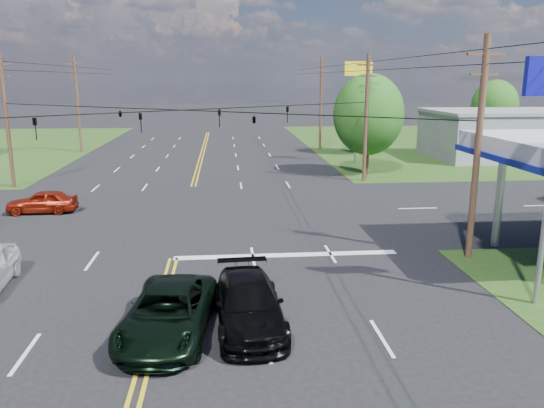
{
  "coord_description": "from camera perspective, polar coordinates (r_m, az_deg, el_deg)",
  "views": [
    {
      "loc": [
        2.33,
        -18.42,
        7.74
      ],
      "look_at": [
        4.54,
        6.0,
        1.91
      ],
      "focal_mm": 35.0,
      "sensor_mm": 36.0,
      "label": 1
    }
  ],
  "objects": [
    {
      "name": "pickup_dkgreen",
      "position": [
        16.88,
        -11.1,
        -11.38
      ],
      "size": [
        3.07,
        5.6,
        1.49
      ],
      "primitive_type": "imported",
      "rotation": [
        0.0,
        0.0,
        -0.12
      ],
      "color": "black",
      "rests_on": "ground"
    },
    {
      "name": "power_lines",
      "position": [
        28.53,
        -10.2,
        14.9
      ],
      "size": [
        26.04,
        100.0,
        0.64
      ],
      "color": "black",
      "rests_on": "ground"
    },
    {
      "name": "pole_right_far",
      "position": [
        59.44,
        5.28,
        10.84
      ],
      "size": [
        1.6,
        0.28,
        10.0
      ],
      "color": "#40271B",
      "rests_on": "ground"
    },
    {
      "name": "suv_black",
      "position": [
        17.17,
        -2.53,
        -10.67
      ],
      "size": [
        2.35,
        5.25,
        1.49
      ],
      "primitive_type": "imported",
      "rotation": [
        0.0,
        0.0,
        0.05
      ],
      "color": "black",
      "rests_on": "ground"
    },
    {
      "name": "pole_ne",
      "position": [
        40.94,
        10.09,
        9.22
      ],
      "size": [
        1.6,
        0.28,
        9.5
      ],
      "color": "#40271B",
      "rests_on": "ground"
    },
    {
      "name": "tree_far_r",
      "position": [
        68.29,
        22.81,
        9.67
      ],
      "size": [
        5.32,
        5.32,
        7.63
      ],
      "color": "#40271B",
      "rests_on": "ground"
    },
    {
      "name": "retail_ne",
      "position": [
        57.78,
        23.65,
        6.76
      ],
      "size": [
        14.0,
        10.0,
        4.4
      ],
      "primitive_type": "cube",
      "color": "slate",
      "rests_on": "ground"
    },
    {
      "name": "pole_nw",
      "position": [
        42.39,
        -26.64,
        8.16
      ],
      "size": [
        1.6,
        0.28,
        9.5
      ],
      "color": "#40271B",
      "rests_on": "ground"
    },
    {
      "name": "pole_se",
      "position": [
        24.1,
        21.27,
        5.74
      ],
      "size": [
        1.6,
        0.28,
        9.5
      ],
      "color": "#40271B",
      "rests_on": "ground"
    },
    {
      "name": "stop_bar",
      "position": [
        23.87,
        1.54,
        -5.55
      ],
      "size": [
        10.0,
        0.5,
        0.02
      ],
      "primitive_type": "cube",
      "color": "silver",
      "rests_on": "ground"
    },
    {
      "name": "sedan_red",
      "position": [
        33.95,
        -23.49,
        0.24
      ],
      "size": [
        3.99,
        1.71,
        1.34
      ],
      "primitive_type": "imported",
      "rotation": [
        0.0,
        0.0,
        -1.54
      ],
      "color": "maroon",
      "rests_on": "ground"
    },
    {
      "name": "grass_ne",
      "position": [
        70.88,
        22.46,
        6.1
      ],
      "size": [
        46.0,
        48.0,
        0.03
      ],
      "primitive_type": "cube",
      "color": "#1E4415",
      "rests_on": "ground"
    },
    {
      "name": "pole_left_far",
      "position": [
        60.46,
        -20.18,
        10.14
      ],
      "size": [
        1.6,
        0.28,
        10.0
      ],
      "color": "#40271B",
      "rests_on": "ground"
    },
    {
      "name": "span_wire_signals",
      "position": [
        30.56,
        -9.68,
        9.92
      ],
      "size": [
        26.0,
        18.0,
        1.13
      ],
      "color": "black",
      "rests_on": "ground"
    },
    {
      "name": "polesign_ne",
      "position": [
        49.94,
        9.22,
        12.74
      ],
      "size": [
        2.54,
        0.35,
        9.22
      ],
      "color": "#A5A5AA",
      "rests_on": "ground"
    },
    {
      "name": "tree_right_a",
      "position": [
        44.09,
        10.34,
        9.43
      ],
      "size": [
        5.7,
        5.7,
        8.18
      ],
      "color": "#40271B",
      "rests_on": "ground"
    },
    {
      "name": "tree_right_b",
      "position": [
        56.35,
        9.55,
        9.61
      ],
      "size": [
        4.94,
        4.94,
        7.09
      ],
      "color": "#40271B",
      "rests_on": "ground"
    },
    {
      "name": "ground",
      "position": [
        31.48,
        -9.25,
        -1.04
      ],
      "size": [
        280.0,
        280.0,
        0.0
      ],
      "primitive_type": "plane",
      "color": "black",
      "rests_on": "ground"
    }
  ]
}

